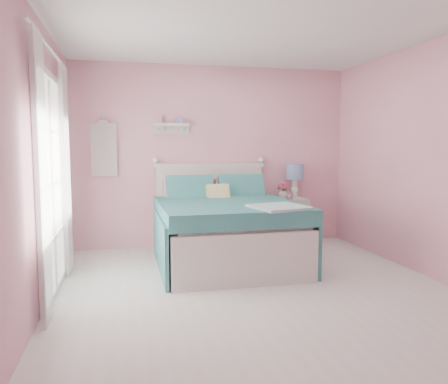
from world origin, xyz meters
name	(u,v)px	position (x,y,z in m)	size (l,w,h in m)	color
floor	(259,292)	(0.00, 0.00, 0.00)	(4.50, 4.50, 0.00)	silver
room_shell	(260,132)	(0.00, 0.00, 1.58)	(4.50, 4.50, 4.50)	pink
bed	(225,230)	(-0.08, 1.21, 0.41)	(1.67, 2.09, 1.20)	silver
nightstand	(289,221)	(1.09, 2.00, 0.34)	(0.47, 0.47, 0.68)	silver
table_lamp	(295,174)	(1.19, 2.05, 1.03)	(0.25, 0.25, 0.50)	white
vase	(283,193)	(1.00, 2.04, 0.75)	(0.14, 0.14, 0.14)	silver
teacup	(289,197)	(1.02, 1.84, 0.72)	(0.10, 0.10, 0.08)	#C3838A
roses	(283,186)	(0.99, 2.04, 0.86)	(0.14, 0.11, 0.12)	#E44D7E
wall_shelf	(171,126)	(-0.63, 2.19, 1.73)	(0.50, 0.15, 0.25)	silver
hanging_dress	(104,150)	(-1.55, 2.18, 1.40)	(0.34, 0.03, 0.72)	white
french_door	(51,185)	(-1.97, 0.40, 1.07)	(0.04, 1.32, 2.16)	silver
curtain_near	(42,180)	(-1.92, -0.34, 1.18)	(0.04, 0.40, 2.32)	white
curtain_far	(66,170)	(-1.92, 1.14, 1.18)	(0.04, 0.40, 2.32)	white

